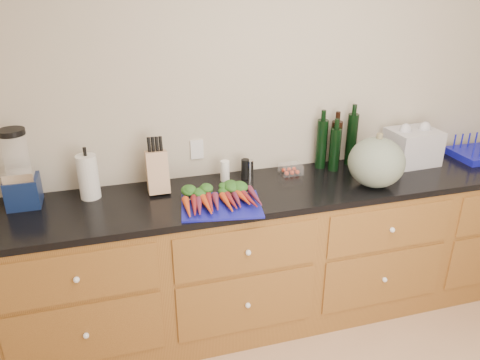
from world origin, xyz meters
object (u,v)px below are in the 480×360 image
object	(u,v)px
carrots	(219,198)
blender_appliance	(19,173)
dish_rack	(480,152)
cutting_board	(221,206)
knife_block	(157,172)
paper_towel	(88,177)
tomato_box	(291,169)
squash	(376,162)

from	to	relation	value
carrots	blender_appliance	world-z (taller)	blender_appliance
carrots	blender_appliance	bearing A→B (deg)	165.12
carrots	dish_rack	size ratio (longest dim) A/B	1.12
cutting_board	knife_block	distance (m)	0.45
paper_towel	tomato_box	world-z (taller)	paper_towel
carrots	squash	world-z (taller)	squash
carrots	knife_block	distance (m)	0.41
squash	carrots	bearing A→B (deg)	178.68
tomato_box	squash	bearing A→B (deg)	-36.67
carrots	squash	xyz separation A→B (m)	(0.96, -0.02, 0.11)
blender_appliance	paper_towel	size ratio (longest dim) A/B	1.71
paper_towel	knife_block	world-z (taller)	paper_towel
carrots	dish_rack	world-z (taller)	dish_rack
blender_appliance	cutting_board	bearing A→B (deg)	-16.93
blender_appliance	knife_block	bearing A→B (deg)	-1.37
blender_appliance	tomato_box	xyz separation A→B (m)	(1.59, 0.01, -0.16)
carrots	cutting_board	bearing A→B (deg)	-90.00
knife_block	squash	bearing A→B (deg)	-12.52
blender_appliance	knife_block	xyz separation A→B (m)	(0.74, -0.02, -0.07)
paper_towel	dish_rack	xyz separation A→B (m)	(2.62, -0.08, -0.09)
blender_appliance	carrots	bearing A→B (deg)	-14.88
carrots	tomato_box	size ratio (longest dim) A/B	3.08
cutting_board	carrots	size ratio (longest dim) A/B	1.04
carrots	knife_block	bearing A→B (deg)	139.86
blender_appliance	knife_block	world-z (taller)	blender_appliance
paper_towel	squash	bearing A→B (deg)	-10.33
cutting_board	paper_towel	distance (m)	0.77
paper_towel	knife_block	size ratio (longest dim) A/B	1.05
knife_block	dish_rack	distance (m)	2.24
knife_block	cutting_board	bearing A→B (deg)	-44.26
carrots	dish_rack	bearing A→B (deg)	5.91
squash	tomato_box	world-z (taller)	squash
knife_block	tomato_box	xyz separation A→B (m)	(0.85, 0.03, -0.09)
tomato_box	dish_rack	bearing A→B (deg)	-3.72
blender_appliance	dish_rack	xyz separation A→B (m)	(2.97, -0.08, -0.16)
cutting_board	paper_towel	size ratio (longest dim) A/B	1.70
carrots	paper_towel	world-z (taller)	paper_towel
cutting_board	squash	xyz separation A→B (m)	(0.96, 0.02, 0.15)
cutting_board	squash	bearing A→B (deg)	1.09
knife_block	dish_rack	size ratio (longest dim) A/B	0.65
cutting_board	carrots	distance (m)	0.05
blender_appliance	paper_towel	world-z (taller)	blender_appliance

